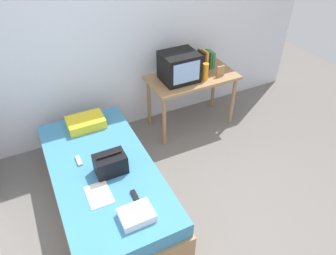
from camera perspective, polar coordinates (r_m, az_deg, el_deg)
name	(u,v)px	position (r m, az deg, el deg)	size (l,w,h in m)	color
ground_plane	(208,223)	(3.39, 7.15, -16.72)	(8.00, 8.00, 0.00)	slate
wall_back	(128,32)	(4.03, -7.16, 16.62)	(5.20, 0.10, 2.60)	silver
bed	(106,185)	(3.41, -11.15, -10.15)	(1.00, 2.00, 0.51)	#9E754C
desk	(192,83)	(4.20, 4.31, 8.01)	(1.16, 0.60, 0.76)	#9E754C
tv	(179,67)	(3.98, 2.02, 10.84)	(0.44, 0.39, 0.36)	black
water_bottle	(205,72)	(4.05, 6.73, 9.94)	(0.08, 0.08, 0.22)	orange
book_row	(205,60)	(4.33, 6.62, 12.00)	(0.23, 0.17, 0.25)	gold
picture_frame	(221,71)	(4.18, 9.41, 9.98)	(0.11, 0.02, 0.14)	#9E754C
pillow	(86,122)	(3.75, -14.55, 0.91)	(0.41, 0.29, 0.11)	yellow
handbag	(110,164)	(3.10, -10.30, -6.44)	(0.30, 0.20, 0.22)	black
magazine	(99,195)	(2.99, -12.30, -11.70)	(0.21, 0.29, 0.01)	white
remote_dark	(135,197)	(2.91, -5.89, -12.26)	(0.04, 0.16, 0.02)	black
remote_silver	(79,161)	(3.34, -15.73, -5.76)	(0.04, 0.14, 0.02)	#B7B7BC
folded_towel	(137,215)	(2.75, -5.66, -15.37)	(0.28, 0.22, 0.08)	white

